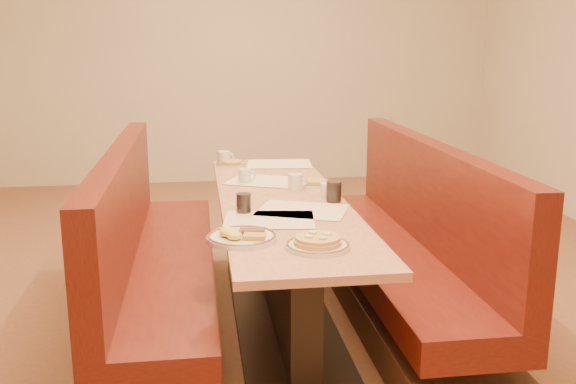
{
  "coord_description": "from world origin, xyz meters",
  "views": [
    {
      "loc": [
        -0.46,
        -3.51,
        1.63
      ],
      "look_at": [
        0.0,
        -0.25,
        0.85
      ],
      "focal_mm": 40.0,
      "sensor_mm": 36.0,
      "label": 1
    }
  ],
  "objects": [
    {
      "name": "ground",
      "position": [
        0.0,
        0.0,
        0.0
      ],
      "size": [
        8.0,
        8.0,
        0.0
      ],
      "primitive_type": "plane",
      "color": "#9E6647",
      "rests_on": "ground"
    },
    {
      "name": "extra_plate_far",
      "position": [
        -0.23,
        1.06,
        0.76
      ],
      "size": [
        0.22,
        0.22,
        0.04
      ],
      "rotation": [
        0.0,
        0.0,
        -0.02
      ],
      "color": "silver",
      "rests_on": "diner_table"
    },
    {
      "name": "coffee_mug_d",
      "position": [
        -0.28,
        1.1,
        0.8
      ],
      "size": [
        0.13,
        0.09,
        0.1
      ],
      "rotation": [
        0.0,
        0.0,
        0.37
      ],
      "color": "silver",
      "rests_on": "diner_table"
    },
    {
      "name": "placemat_far_left",
      "position": [
        -0.04,
        0.48,
        0.75
      ],
      "size": [
        0.56,
        0.5,
        0.0
      ],
      "primitive_type": "cube",
      "rotation": [
        0.0,
        0.0,
        -0.42
      ],
      "color": "beige",
      "rests_on": "diner_table"
    },
    {
      "name": "soda_tumbler_near",
      "position": [
        -0.24,
        -0.28,
        0.8
      ],
      "size": [
        0.08,
        0.08,
        0.11
      ],
      "color": "black",
      "rests_on": "diner_table"
    },
    {
      "name": "eggs_plate",
      "position": [
        -0.28,
        -0.74,
        0.77
      ],
      "size": [
        0.32,
        0.32,
        0.06
      ],
      "rotation": [
        0.0,
        0.0,
        -0.22
      ],
      "color": "silver",
      "rests_on": "diner_table"
    },
    {
      "name": "coffee_mug_b",
      "position": [
        -0.17,
        0.47,
        0.79
      ],
      "size": [
        0.11,
        0.08,
        0.09
      ],
      "rotation": [
        0.0,
        0.0,
        -0.1
      ],
      "color": "silver",
      "rests_on": "diner_table"
    },
    {
      "name": "soda_tumbler_mid",
      "position": [
        0.28,
        -0.1,
        0.81
      ],
      "size": [
        0.08,
        0.08,
        0.12
      ],
      "color": "black",
      "rests_on": "diner_table"
    },
    {
      "name": "booth_right",
      "position": [
        0.73,
        0.0,
        0.36
      ],
      "size": [
        0.55,
        2.5,
        1.05
      ],
      "color": "#4C3326",
      "rests_on": "ground"
    },
    {
      "name": "extra_plate_mid",
      "position": [
        0.26,
        0.33,
        0.76
      ],
      "size": [
        0.21,
        0.21,
        0.04
      ],
      "rotation": [
        0.0,
        0.0,
        -0.21
      ],
      "color": "silver",
      "rests_on": "diner_table"
    },
    {
      "name": "placemat_far_right",
      "position": [
        0.12,
        1.04,
        0.75
      ],
      "size": [
        0.49,
        0.39,
        0.0
      ],
      "primitive_type": "cube",
      "rotation": [
        0.0,
        0.0,
        -0.1
      ],
      "color": "beige",
      "rests_on": "diner_table"
    },
    {
      "name": "pancake_plate",
      "position": [
        0.04,
        -0.9,
        0.77
      ],
      "size": [
        0.28,
        0.28,
        0.06
      ],
      "rotation": [
        0.0,
        0.0,
        -0.12
      ],
      "color": "silver",
      "rests_on": "diner_table"
    },
    {
      "name": "diner_table",
      "position": [
        0.0,
        0.0,
        0.37
      ],
      "size": [
        0.7,
        2.5,
        0.75
      ],
      "color": "black",
      "rests_on": "ground"
    },
    {
      "name": "coffee_mug_c",
      "position": [
        0.12,
        0.23,
        0.8
      ],
      "size": [
        0.13,
        0.09,
        0.09
      ],
      "rotation": [
        0.0,
        0.0,
        0.19
      ],
      "color": "silver",
      "rests_on": "diner_table"
    },
    {
      "name": "placemat_near_right",
      "position": [
        0.07,
        -0.27,
        0.75
      ],
      "size": [
        0.55,
        0.49,
        0.0
      ],
      "primitive_type": "cube",
      "rotation": [
        0.0,
        0.0,
        -0.38
      ],
      "color": "beige",
      "rests_on": "diner_table"
    },
    {
      "name": "booth_left",
      "position": [
        -0.73,
        0.0,
        0.36
      ],
      "size": [
        0.55,
        2.5,
        1.05
      ],
      "color": "#4C3326",
      "rests_on": "ground"
    },
    {
      "name": "placemat_near_left",
      "position": [
        -0.12,
        -0.43,
        0.75
      ],
      "size": [
        0.49,
        0.39,
        0.0
      ],
      "primitive_type": "cube",
      "rotation": [
        0.0,
        0.0,
        -0.14
      ],
      "color": "beige",
      "rests_on": "diner_table"
    },
    {
      "name": "coffee_mug_a",
      "position": [
        0.27,
        0.0,
        0.79
      ],
      "size": [
        0.11,
        0.08,
        0.09
      ],
      "rotation": [
        0.0,
        0.0,
        -0.33
      ],
      "color": "silver",
      "rests_on": "diner_table"
    }
  ]
}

